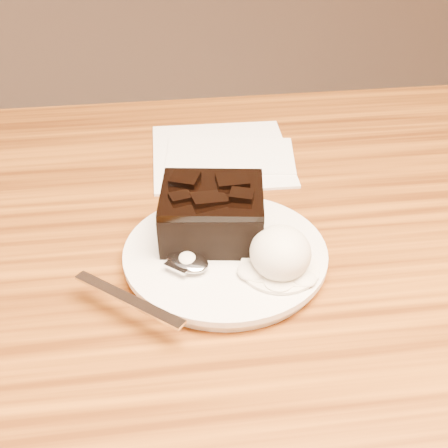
{
  "coord_description": "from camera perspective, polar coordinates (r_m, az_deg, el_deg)",
  "views": [
    {
      "loc": [
        -0.1,
        -0.45,
        1.13
      ],
      "look_at": [
        -0.03,
        0.02,
        0.79
      ],
      "focal_mm": 49.62,
      "sensor_mm": 36.0,
      "label": 1
    }
  ],
  "objects": [
    {
      "name": "ice_cream_scoop",
      "position": [
        0.56,
        5.23,
        -2.67
      ],
      "size": [
        0.06,
        0.06,
        0.05
      ],
      "primitive_type": "ellipsoid",
      "color": "white",
      "rests_on": "plate"
    },
    {
      "name": "brownie",
      "position": [
        0.6,
        -1.1,
        0.77
      ],
      "size": [
        0.11,
        0.1,
        0.05
      ],
      "primitive_type": "cube",
      "rotation": [
        0.0,
        0.0,
        -0.15
      ],
      "color": "black",
      "rests_on": "plate"
    },
    {
      "name": "crumb_c",
      "position": [
        0.57,
        4.47,
        -4.28
      ],
      "size": [
        0.01,
        0.01,
        0.0
      ],
      "primitive_type": "cube",
      "rotation": [
        0.0,
        0.0,
        0.45
      ],
      "color": "black",
      "rests_on": "plate"
    },
    {
      "name": "crumb_b",
      "position": [
        0.58,
        2.28,
        -3.1
      ],
      "size": [
        0.01,
        0.01,
        0.0
      ],
      "primitive_type": "cube",
      "rotation": [
        0.0,
        0.0,
        0.5
      ],
      "color": "black",
      "rests_on": "plate"
    },
    {
      "name": "napkin",
      "position": [
        0.78,
        -0.27,
        6.48
      ],
      "size": [
        0.17,
        0.17,
        0.01
      ],
      "primitive_type": "cube",
      "rotation": [
        0.0,
        0.0,
        -0.03
      ],
      "color": "white",
      "rests_on": "dining_table"
    },
    {
      "name": "spoon",
      "position": [
        0.57,
        -3.4,
        -3.58
      ],
      "size": [
        0.15,
        0.14,
        0.01
      ],
      "primitive_type": null,
      "rotation": [
        0.0,
        0.0,
        0.86
      ],
      "color": "silver",
      "rests_on": "plate"
    },
    {
      "name": "crumb_a",
      "position": [
        0.6,
        1.03,
        -1.31
      ],
      "size": [
        0.01,
        0.01,
        0.0
      ],
      "primitive_type": "cube",
      "rotation": [
        0.0,
        0.0,
        0.39
      ],
      "color": "black",
      "rests_on": "plate"
    },
    {
      "name": "melt_puddle",
      "position": [
        0.57,
        5.13,
        -4.08
      ],
      "size": [
        0.07,
        0.07,
        0.0
      ],
      "primitive_type": "cylinder",
      "color": "white",
      "rests_on": "plate"
    },
    {
      "name": "plate",
      "position": [
        0.6,
        0.12,
        -3.05
      ],
      "size": [
        0.2,
        0.2,
        0.02
      ],
      "primitive_type": "cylinder",
      "color": "white",
      "rests_on": "dining_table"
    }
  ]
}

